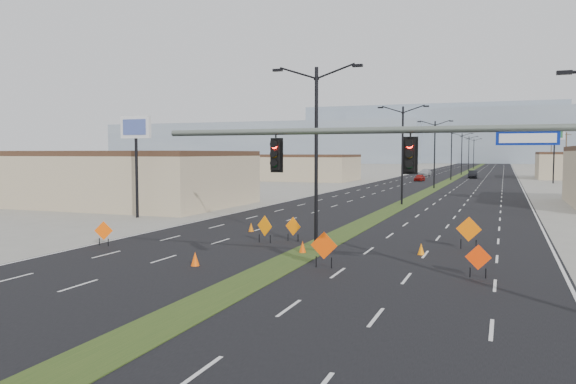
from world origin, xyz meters
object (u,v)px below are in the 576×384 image
(streetlight_4, at_px, (462,152))
(car_left, at_px, (420,178))
(streetlight_5, at_px, (469,152))
(construction_sign_1, at_px, (265,227))
(streetlight_2, at_px, (435,152))
(construction_sign_2, at_px, (293,227))
(construction_sign_4, at_px, (478,259))
(cone_1, at_px, (303,247))
(streetlight_3, at_px, (451,152))
(cone_2, at_px, (421,249))
(streetlight_6, at_px, (474,153))
(cone_0, at_px, (195,259))
(construction_sign_5, at_px, (469,230))
(car_mid, at_px, (473,174))
(pole_sign_west, at_px, (136,136))
(signal_mast, at_px, (466,168))
(streetlight_0, at_px, (316,151))
(cone_3, at_px, (251,227))
(construction_sign_0, at_px, (104,232))
(pole_sign_east_far, at_px, (555,138))
(streetlight_1, at_px, (402,152))
(construction_sign_3, at_px, (324,247))
(car_far, at_px, (425,172))

(streetlight_4, bearing_deg, car_left, -98.43)
(streetlight_5, distance_m, construction_sign_1, 139.56)
(streetlight_2, relative_size, construction_sign_2, 6.81)
(construction_sign_4, height_order, cone_1, construction_sign_4)
(streetlight_3, height_order, cone_2, streetlight_3)
(streetlight_6, distance_m, car_left, 90.81)
(streetlight_6, relative_size, cone_0, 14.75)
(construction_sign_4, relative_size, construction_sign_5, 0.79)
(streetlight_3, relative_size, car_mid, 2.03)
(cone_1, height_order, pole_sign_west, pole_sign_west)
(signal_mast, height_order, streetlight_0, streetlight_0)
(streetlight_0, height_order, car_left, streetlight_0)
(construction_sign_4, relative_size, cone_3, 2.32)
(streetlight_0, xyz_separation_m, construction_sign_4, (8.80, -4.76, -4.58))
(streetlight_5, relative_size, pole_sign_west, 1.21)
(construction_sign_0, bearing_deg, construction_sign_2, 10.79)
(signal_mast, xyz_separation_m, streetlight_6, (-8.56, 178.00, 0.63))
(construction_sign_0, distance_m, pole_sign_east_far, 86.87)
(streetlight_0, bearing_deg, cone_0, -118.32)
(construction_sign_1, distance_m, cone_0, 7.44)
(streetlight_4, xyz_separation_m, construction_sign_4, (8.80, -116.76, -4.58))
(construction_sign_5, xyz_separation_m, pole_sign_west, (-26.33, 6.24, 5.62))
(streetlight_2, distance_m, construction_sign_1, 55.73)
(streetlight_1, height_order, construction_sign_2, streetlight_1)
(streetlight_4, height_order, cone_1, streetlight_4)
(streetlight_6, height_order, construction_sign_3, streetlight_6)
(streetlight_3, relative_size, streetlight_5, 1.00)
(car_far, bearing_deg, car_mid, -33.87)
(streetlight_6, height_order, cone_2, streetlight_6)
(construction_sign_1, bearing_deg, streetlight_1, 107.18)
(streetlight_1, xyz_separation_m, car_mid, (3.59, 65.46, -4.60))
(pole_sign_east_far, bearing_deg, cone_3, -90.62)
(construction_sign_0, distance_m, cone_3, 9.91)
(streetlight_1, xyz_separation_m, streetlight_2, (0.00, 28.00, 0.00))
(construction_sign_0, height_order, cone_3, construction_sign_0)
(signal_mast, bearing_deg, construction_sign_4, 87.34)
(pole_sign_west, bearing_deg, streetlight_4, 79.03)
(construction_sign_4, bearing_deg, construction_sign_3, 176.84)
(cone_1, relative_size, pole_sign_west, 0.08)
(car_far, height_order, construction_sign_1, construction_sign_1)
(streetlight_6, height_order, construction_sign_4, streetlight_6)
(streetlight_5, height_order, pole_sign_east_far, streetlight_5)
(car_far, bearing_deg, streetlight_4, 58.58)
(streetlight_4, bearing_deg, construction_sign_5, -85.82)
(construction_sign_1, bearing_deg, streetlight_3, 111.85)
(construction_sign_0, bearing_deg, signal_mast, -36.26)
(streetlight_3, distance_m, cone_2, 84.46)
(car_left, height_order, cone_0, car_left)
(cone_3, bearing_deg, pole_sign_west, 161.06)
(streetlight_5, height_order, car_far, streetlight_5)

